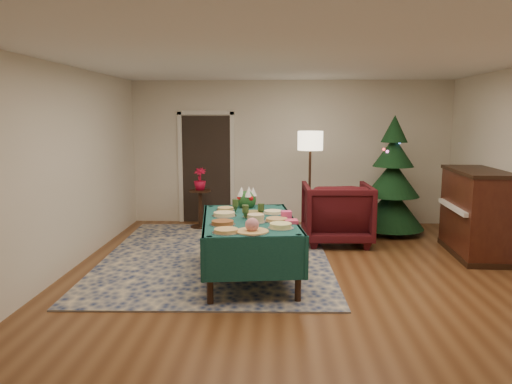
{
  "coord_description": "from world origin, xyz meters",
  "views": [
    {
      "loc": [
        -0.23,
        -5.98,
        2.05
      ],
      "look_at": [
        -0.54,
        0.99,
        0.98
      ],
      "focal_mm": 35.0,
      "sensor_mm": 36.0,
      "label": 1
    }
  ],
  "objects_px": {
    "gift_box": "(286,215)",
    "side_table": "(200,210)",
    "potted_plant": "(200,184)",
    "piano": "(475,214)",
    "buffet_table": "(249,230)",
    "christmas_tree": "(392,181)",
    "armchair": "(337,210)",
    "floor_lamp": "(310,147)"
  },
  "relations": [
    {
      "from": "side_table",
      "to": "potted_plant",
      "type": "height_order",
      "value": "potted_plant"
    },
    {
      "from": "gift_box",
      "to": "side_table",
      "type": "xyz_separation_m",
      "value": [
        -1.52,
        2.8,
        -0.48
      ]
    },
    {
      "from": "buffet_table",
      "to": "christmas_tree",
      "type": "xyz_separation_m",
      "value": [
        2.34,
        2.53,
        0.31
      ]
    },
    {
      "from": "armchair",
      "to": "christmas_tree",
      "type": "relative_size",
      "value": 0.53
    },
    {
      "from": "piano",
      "to": "gift_box",
      "type": "bearing_deg",
      "value": -156.61
    },
    {
      "from": "floor_lamp",
      "to": "potted_plant",
      "type": "bearing_deg",
      "value": 170.67
    },
    {
      "from": "buffet_table",
      "to": "gift_box",
      "type": "xyz_separation_m",
      "value": [
        0.47,
        -0.02,
        0.2
      ]
    },
    {
      "from": "buffet_table",
      "to": "armchair",
      "type": "xyz_separation_m",
      "value": [
        1.31,
        1.81,
        -0.08
      ]
    },
    {
      "from": "gift_box",
      "to": "side_table",
      "type": "relative_size",
      "value": 0.17
    },
    {
      "from": "side_table",
      "to": "christmas_tree",
      "type": "distance_m",
      "value": 3.45
    },
    {
      "from": "buffet_table",
      "to": "armchair",
      "type": "relative_size",
      "value": 1.95
    },
    {
      "from": "buffet_table",
      "to": "christmas_tree",
      "type": "bearing_deg",
      "value": 47.16
    },
    {
      "from": "christmas_tree",
      "to": "piano",
      "type": "height_order",
      "value": "christmas_tree"
    },
    {
      "from": "armchair",
      "to": "christmas_tree",
      "type": "xyz_separation_m",
      "value": [
        1.03,
        0.71,
        0.38
      ]
    },
    {
      "from": "buffet_table",
      "to": "piano",
      "type": "bearing_deg",
      "value": 20.08
    },
    {
      "from": "piano",
      "to": "buffet_table",
      "type": "bearing_deg",
      "value": -159.92
    },
    {
      "from": "buffet_table",
      "to": "side_table",
      "type": "distance_m",
      "value": 2.99
    },
    {
      "from": "christmas_tree",
      "to": "piano",
      "type": "bearing_deg",
      "value": -55.46
    },
    {
      "from": "gift_box",
      "to": "armchair",
      "type": "height_order",
      "value": "armchair"
    },
    {
      "from": "floor_lamp",
      "to": "piano",
      "type": "height_order",
      "value": "floor_lamp"
    },
    {
      "from": "floor_lamp",
      "to": "christmas_tree",
      "type": "distance_m",
      "value": 1.55
    },
    {
      "from": "floor_lamp",
      "to": "piano",
      "type": "distance_m",
      "value": 2.82
    },
    {
      "from": "side_table",
      "to": "christmas_tree",
      "type": "relative_size",
      "value": 0.34
    },
    {
      "from": "armchair",
      "to": "floor_lamp",
      "type": "relative_size",
      "value": 0.61
    },
    {
      "from": "gift_box",
      "to": "side_table",
      "type": "bearing_deg",
      "value": 118.49
    },
    {
      "from": "gift_box",
      "to": "floor_lamp",
      "type": "height_order",
      "value": "floor_lamp"
    },
    {
      "from": "gift_box",
      "to": "christmas_tree",
      "type": "height_order",
      "value": "christmas_tree"
    },
    {
      "from": "potted_plant",
      "to": "piano",
      "type": "relative_size",
      "value": 0.27
    },
    {
      "from": "armchair",
      "to": "floor_lamp",
      "type": "height_order",
      "value": "floor_lamp"
    },
    {
      "from": "armchair",
      "to": "buffet_table",
      "type": "bearing_deg",
      "value": 52.35
    },
    {
      "from": "piano",
      "to": "side_table",
      "type": "bearing_deg",
      "value": 159.72
    },
    {
      "from": "gift_box",
      "to": "side_table",
      "type": "distance_m",
      "value": 3.22
    },
    {
      "from": "buffet_table",
      "to": "gift_box",
      "type": "relative_size",
      "value": 17.11
    },
    {
      "from": "piano",
      "to": "floor_lamp",
      "type": "bearing_deg",
      "value": 151.58
    },
    {
      "from": "gift_box",
      "to": "potted_plant",
      "type": "xyz_separation_m",
      "value": [
        -1.52,
        2.8,
        -0.0
      ]
    },
    {
      "from": "buffet_table",
      "to": "armchair",
      "type": "bearing_deg",
      "value": 54.14
    },
    {
      "from": "side_table",
      "to": "piano",
      "type": "distance_m",
      "value": 4.61
    },
    {
      "from": "gift_box",
      "to": "buffet_table",
      "type": "bearing_deg",
      "value": 178.06
    },
    {
      "from": "gift_box",
      "to": "armchair",
      "type": "xyz_separation_m",
      "value": [
        0.84,
        1.83,
        -0.28
      ]
    },
    {
      "from": "floor_lamp",
      "to": "side_table",
      "type": "bearing_deg",
      "value": 170.67
    },
    {
      "from": "floor_lamp",
      "to": "buffet_table",
      "type": "bearing_deg",
      "value": -110.3
    },
    {
      "from": "buffet_table",
      "to": "floor_lamp",
      "type": "distance_m",
      "value": 2.78
    }
  ]
}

